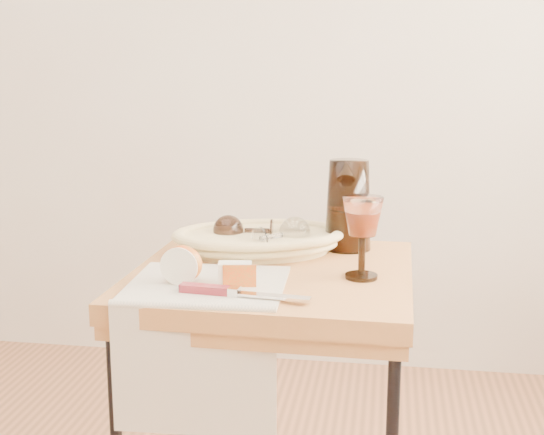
% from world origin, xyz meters
% --- Properties ---
extents(wall_back, '(3.60, 0.00, 2.70)m').
position_xyz_m(wall_back, '(0.00, 1.80, 1.35)').
color(wall_back, beige).
rests_on(wall_back, ground).
extents(side_table, '(0.61, 0.61, 0.77)m').
position_xyz_m(side_table, '(0.54, 0.49, 0.38)').
color(side_table, brown).
rests_on(side_table, floor).
extents(tea_towel, '(0.33, 0.30, 0.01)m').
position_xyz_m(tea_towel, '(0.42, 0.35, 0.77)').
color(tea_towel, beige).
rests_on(tea_towel, side_table).
extents(bread_basket, '(0.42, 0.35, 0.05)m').
position_xyz_m(bread_basket, '(0.48, 0.63, 0.79)').
color(bread_basket, tan).
rests_on(bread_basket, side_table).
extents(goblet_lying_a, '(0.13, 0.08, 0.07)m').
position_xyz_m(goblet_lying_a, '(0.45, 0.65, 0.82)').
color(goblet_lying_a, '#36221A').
rests_on(goblet_lying_a, bread_basket).
extents(goblet_lying_b, '(0.14, 0.14, 0.08)m').
position_xyz_m(goblet_lying_b, '(0.54, 0.61, 0.82)').
color(goblet_lying_b, white).
rests_on(goblet_lying_b, bread_basket).
extents(pitcher, '(0.17, 0.24, 0.26)m').
position_xyz_m(pitcher, '(0.69, 0.70, 0.87)').
color(pitcher, black).
rests_on(pitcher, side_table).
extents(wine_goblet, '(0.11, 0.11, 0.18)m').
position_xyz_m(wine_goblet, '(0.73, 0.45, 0.85)').
color(wine_goblet, white).
rests_on(wine_goblet, side_table).
extents(apple_half, '(0.09, 0.05, 0.08)m').
position_xyz_m(apple_half, '(0.37, 0.35, 0.81)').
color(apple_half, red).
rests_on(apple_half, tea_towel).
extents(apple_wedge, '(0.07, 0.05, 0.05)m').
position_xyz_m(apple_wedge, '(0.48, 0.35, 0.79)').
color(apple_wedge, white).
rests_on(apple_wedge, tea_towel).
extents(table_knife, '(0.26, 0.05, 0.02)m').
position_xyz_m(table_knife, '(0.50, 0.28, 0.78)').
color(table_knife, silver).
rests_on(table_knife, tea_towel).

